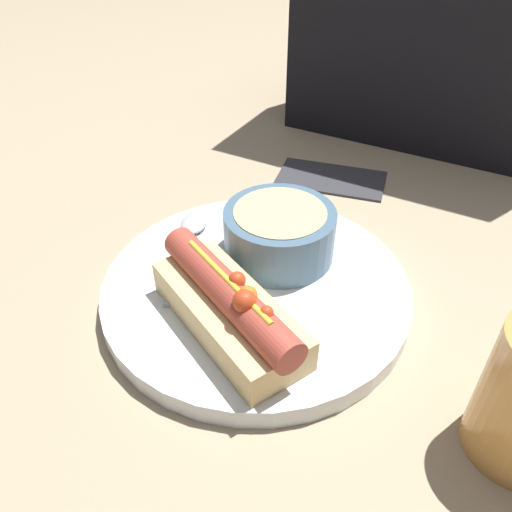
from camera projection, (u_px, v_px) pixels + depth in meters
name	position (u px, v px, depth m)	size (l,w,h in m)	color
ground_plane	(256.00, 296.00, 0.47)	(4.00, 4.00, 0.00)	tan
dinner_plate	(256.00, 289.00, 0.46)	(0.28, 0.28, 0.02)	white
hot_dog	(229.00, 307.00, 0.40)	(0.16, 0.12, 0.06)	#E5C17F
soup_bowl	(284.00, 233.00, 0.47)	(0.11, 0.11, 0.05)	slate
spoon	(191.00, 232.00, 0.51)	(0.07, 0.14, 0.01)	#B7B7BC
napkin	(331.00, 178.00, 0.64)	(0.15, 0.10, 0.01)	#333338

